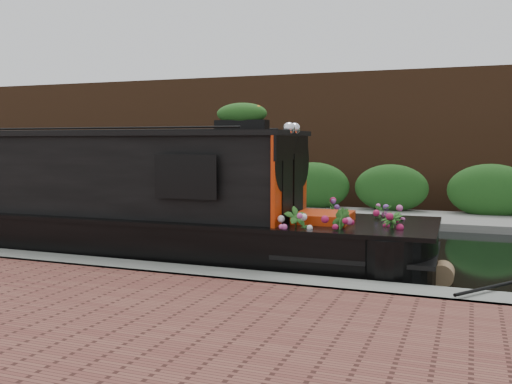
% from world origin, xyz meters
% --- Properties ---
extents(ground, '(80.00, 80.00, 0.00)m').
position_xyz_m(ground, '(0.00, 0.00, 0.00)').
color(ground, black).
rests_on(ground, ground).
extents(near_bank_coping, '(40.00, 0.60, 0.50)m').
position_xyz_m(near_bank_coping, '(0.00, -3.30, 0.00)').
color(near_bank_coping, slate).
rests_on(near_bank_coping, ground).
extents(far_bank_path, '(40.00, 2.40, 0.34)m').
position_xyz_m(far_bank_path, '(0.00, 4.20, 0.00)').
color(far_bank_path, gray).
rests_on(far_bank_path, ground).
extents(far_hedge, '(40.00, 1.10, 2.80)m').
position_xyz_m(far_hedge, '(0.00, 5.10, 0.00)').
color(far_hedge, '#204F1A').
rests_on(far_hedge, ground).
extents(far_brick_wall, '(40.00, 1.00, 8.00)m').
position_xyz_m(far_brick_wall, '(0.00, 7.20, 0.00)').
color(far_brick_wall, '#512F1B').
rests_on(far_brick_wall, ground).
extents(narrowboat, '(11.81, 2.31, 2.78)m').
position_xyz_m(narrowboat, '(-2.44, -1.91, 0.82)').
color(narrowboat, black).
rests_on(narrowboat, ground).
extents(rope_fender, '(0.31, 0.39, 0.31)m').
position_xyz_m(rope_fender, '(3.79, -1.91, 0.16)').
color(rope_fender, olive).
rests_on(rope_fender, ground).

